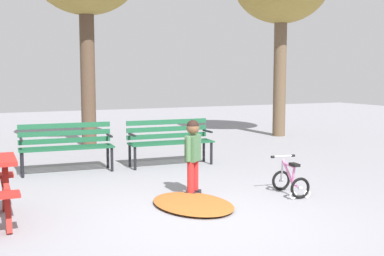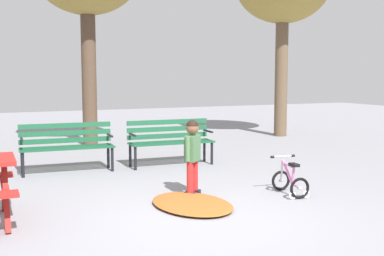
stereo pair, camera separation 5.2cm
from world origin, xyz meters
TOP-DOWN VIEW (x-y plane):
  - ground at (0.00, 0.00)m, footprint 36.00×36.00m
  - park_bench_far_left at (-0.83, 3.61)m, footprint 1.63×0.56m
  - park_bench_left at (1.07, 3.46)m, footprint 1.62×0.53m
  - child_standing at (0.48, 1.16)m, footprint 0.32×0.30m
  - kids_bicycle at (1.76, 0.60)m, footprint 0.40×0.58m
  - leaf_pile at (0.23, 0.62)m, footprint 1.07×1.43m

SIDE VIEW (x-z plane):
  - ground at x=0.00m, z-range 0.00..0.00m
  - leaf_pile at x=0.23m, z-range 0.00..0.07m
  - kids_bicycle at x=1.76m, z-range -0.07..0.47m
  - park_bench_far_left at x=-0.83m, z-range 0.08..0.94m
  - park_bench_left at x=1.07m, z-range 0.08..0.94m
  - child_standing at x=0.48m, z-range 0.10..1.17m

